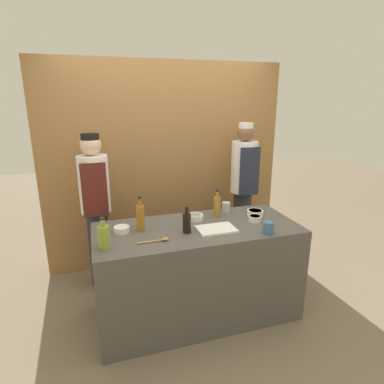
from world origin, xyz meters
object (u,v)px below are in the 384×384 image
sauce_bowl_green (255,213)px  cup_blue (268,228)px  bottle_oil (104,236)px  sauce_bowl_yellow (196,217)px  wooden_spoon (158,240)px  chef_left (96,205)px  cutting_board (216,229)px  cup_steel (226,207)px  bottle_vinegar (217,206)px  sauce_bowl_white (255,218)px  bottle_soy (187,222)px  sauce_bowl_orange (122,229)px  bottle_amber (140,217)px  chef_right (243,189)px

sauce_bowl_green → cup_blue: bearing=-103.9°
bottle_oil → sauce_bowl_yellow: bearing=23.1°
wooden_spoon → chef_left: 1.10m
cutting_board → bottle_oil: size_ratio=1.31×
cutting_board → cup_steel: bearing=57.2°
cutting_board → cup_steel: cup_steel is taller
bottle_vinegar → cup_steel: bearing=37.2°
sauce_bowl_white → bottle_oil: bottle_oil is taller
bottle_vinegar → bottle_soy: (-0.39, -0.28, -0.01)m
cup_blue → sauce_bowl_yellow: bearing=135.1°
sauce_bowl_white → sauce_bowl_yellow: bearing=159.0°
sauce_bowl_white → cup_blue: size_ratio=1.16×
cutting_board → bottle_oil: (-0.94, -0.07, 0.09)m
cutting_board → chef_left: size_ratio=0.20×
cup_blue → cup_steel: bearing=101.5°
sauce_bowl_green → cup_blue: (-0.10, -0.42, 0.02)m
sauce_bowl_orange → wooden_spoon: (0.25, -0.28, -0.02)m
bottle_amber → cutting_board: bearing=-17.5°
cup_steel → bottle_amber: bearing=-166.0°
bottle_vinegar → chef_right: bearing=46.7°
bottle_oil → cup_blue: 1.34m
sauce_bowl_green → cup_steel: size_ratio=1.63×
cutting_board → chef_left: (-0.98, 0.93, 0.02)m
wooden_spoon → sauce_bowl_orange: bearing=132.6°
sauce_bowl_green → cup_blue: size_ratio=1.54×
sauce_bowl_yellow → sauce_bowl_green: bearing=-6.2°
wooden_spoon → cutting_board: bearing=8.0°
chef_left → wooden_spoon: bearing=-66.0°
sauce_bowl_white → cup_steel: 0.36m
sauce_bowl_green → cup_steel: cup_steel is taller
sauce_bowl_white → chef_left: 1.63m
bottle_amber → chef_right: (1.33, 0.73, -0.05)m
sauce_bowl_white → chef_right: bearing=70.9°
sauce_bowl_orange → sauce_bowl_green: 1.28m
bottle_soy → chef_left: chef_left is taller
bottle_vinegar → cutting_board: bearing=-112.5°
sauce_bowl_orange → chef_right: 1.67m
sauce_bowl_white → sauce_bowl_green: bearing=60.9°
cup_blue → chef_left: size_ratio=0.06×
cup_steel → bottle_oil: bearing=-158.1°
cup_blue → bottle_amber: bearing=159.1°
cup_steel → chef_right: bearing=49.2°
cup_steel → wooden_spoon: bearing=-148.3°
chef_left → cup_steel: bearing=-22.3°
bottle_amber → sauce_bowl_orange: bearing=178.0°
sauce_bowl_orange → cutting_board: bearing=-14.4°
bottle_amber → sauce_bowl_white: bearing=-5.5°
sauce_bowl_orange → bottle_soy: bottle_soy is taller
chef_right → cutting_board: bearing=-127.4°
bottle_soy → wooden_spoon: size_ratio=0.92×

